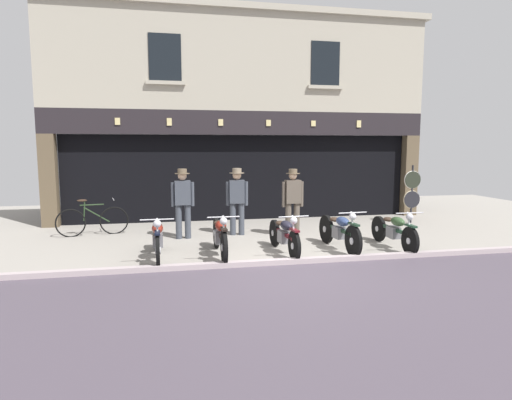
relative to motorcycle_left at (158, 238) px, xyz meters
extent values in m
cube|color=gray|center=(2.48, 4.00, -0.46)|extent=(23.49, 10.00, 0.08)
cube|color=#AD9DA0|center=(2.48, -0.92, -0.41)|extent=(23.49, 0.16, 0.18)
cube|color=black|center=(2.48, 6.30, 0.88)|extent=(10.57, 4.00, 2.60)
cube|color=brown|center=(-3.04, 4.18, 0.88)|extent=(0.44, 0.36, 2.60)
cube|color=brown|center=(8.01, 4.18, 0.88)|extent=(0.44, 0.36, 2.60)
cube|color=black|center=(2.48, 4.55, 1.01)|extent=(10.11, 0.03, 2.18)
cube|color=black|center=(2.48, 4.12, 2.53)|extent=(11.49, 0.24, 0.70)
cube|color=#DBC684|center=(-1.12, 3.98, 2.53)|extent=(0.14, 0.03, 0.19)
cube|color=#DBC684|center=(0.30, 3.98, 2.53)|extent=(0.14, 0.03, 0.21)
cube|color=#DBC684|center=(1.78, 3.98, 2.53)|extent=(0.14, 0.03, 0.19)
cube|color=#DBC684|center=(3.21, 3.98, 2.53)|extent=(0.14, 0.03, 0.18)
cube|color=#DBC684|center=(4.61, 3.98, 2.53)|extent=(0.14, 0.03, 0.17)
cube|color=#DBC684|center=(6.10, 3.98, 2.53)|extent=(0.14, 0.03, 0.22)
cube|color=#AAA391|center=(2.48, 4.20, 4.31)|extent=(11.49, 0.40, 2.87)
cube|color=black|center=(0.22, 3.99, 4.31)|extent=(0.90, 0.02, 1.30)
cube|color=#AAA391|center=(0.22, 3.95, 3.61)|extent=(1.10, 0.12, 0.10)
cube|color=black|center=(4.96, 3.99, 4.31)|extent=(0.90, 0.02, 1.30)
cube|color=#AAA391|center=(4.96, 3.95, 3.61)|extent=(1.10, 0.12, 0.10)
cube|color=#AAA391|center=(2.48, 4.10, 5.84)|extent=(11.79, 0.44, 0.18)
cylinder|color=black|center=(0.02, -0.69, -0.10)|extent=(0.08, 0.65, 0.64)
cylinder|color=silver|center=(0.02, -0.69, -0.10)|extent=(0.10, 0.14, 0.14)
cylinder|color=black|center=(-0.02, 0.73, -0.10)|extent=(0.09, 0.65, 0.64)
cylinder|color=silver|center=(-0.02, 0.73, -0.10)|extent=(0.11, 0.14, 0.14)
cube|color=black|center=(0.00, 0.02, 0.02)|extent=(0.10, 1.31, 0.07)
cube|color=slate|center=(0.00, 0.02, -0.05)|extent=(0.21, 0.32, 0.26)
ellipsoid|color=maroon|center=(0.00, -0.15, 0.22)|extent=(0.23, 0.46, 0.20)
ellipsoid|color=#38281E|center=(-0.01, 0.28, 0.20)|extent=(0.21, 0.30, 0.10)
cube|color=black|center=(0.02, -0.69, 0.24)|extent=(0.11, 0.36, 0.04)
sphere|color=silver|center=(0.01, -0.63, 0.40)|extent=(0.15, 0.15, 0.15)
cylinder|color=silver|center=(0.01, -0.63, 0.48)|extent=(0.62, 0.04, 0.02)
cylinder|color=silver|center=(0.01, -0.65, 0.19)|extent=(0.04, 0.25, 0.61)
cylinder|color=black|center=(1.25, -0.74, -0.09)|extent=(0.07, 0.68, 0.68)
cylinder|color=silver|center=(1.25, -0.74, -0.09)|extent=(0.10, 0.15, 0.15)
cylinder|color=black|center=(1.26, 0.71, -0.09)|extent=(0.08, 0.68, 0.68)
cylinder|color=silver|center=(1.26, 0.71, -0.09)|extent=(0.11, 0.15, 0.15)
cube|color=black|center=(1.26, -0.02, 0.03)|extent=(0.07, 1.33, 0.07)
cube|color=slate|center=(1.26, -0.02, -0.04)|extent=(0.20, 0.32, 0.26)
ellipsoid|color=maroon|center=(1.26, -0.19, 0.23)|extent=(0.22, 0.46, 0.20)
ellipsoid|color=#38281E|center=(1.26, 0.24, 0.21)|extent=(0.20, 0.30, 0.10)
cube|color=black|center=(1.25, -0.74, 0.27)|extent=(0.10, 0.36, 0.04)
sphere|color=silver|center=(1.25, -0.68, 0.41)|extent=(0.15, 0.15, 0.15)
cylinder|color=silver|center=(1.25, -0.68, 0.49)|extent=(0.62, 0.03, 0.02)
cylinder|color=silver|center=(1.25, -0.70, 0.20)|extent=(0.04, 0.22, 0.62)
cylinder|color=black|center=(2.65, -0.73, -0.12)|extent=(0.10, 0.60, 0.60)
cylinder|color=silver|center=(2.65, -0.73, -0.12)|extent=(0.11, 0.14, 0.13)
cylinder|color=black|center=(2.58, 0.61, -0.12)|extent=(0.11, 0.60, 0.60)
cylinder|color=silver|center=(2.58, 0.61, -0.12)|extent=(0.12, 0.14, 0.13)
cube|color=#5B121A|center=(2.62, -0.06, 0.00)|extent=(0.14, 1.24, 0.07)
cube|color=slate|center=(2.62, -0.06, -0.07)|extent=(0.22, 0.33, 0.26)
ellipsoid|color=black|center=(2.63, -0.22, 0.20)|extent=(0.24, 0.47, 0.20)
ellipsoid|color=#38281E|center=(2.60, 0.18, 0.18)|extent=(0.22, 0.31, 0.10)
cube|color=#5B121A|center=(2.65, -0.73, 0.20)|extent=(0.12, 0.36, 0.04)
sphere|color=silver|center=(2.65, -0.67, 0.38)|extent=(0.15, 0.15, 0.15)
cylinder|color=silver|center=(2.65, -0.67, 0.46)|extent=(0.62, 0.06, 0.02)
cylinder|color=silver|center=(2.65, -0.69, 0.17)|extent=(0.05, 0.25, 0.62)
cylinder|color=black|center=(3.93, -0.67, -0.10)|extent=(0.11, 0.66, 0.66)
cylinder|color=silver|center=(3.93, -0.67, -0.10)|extent=(0.11, 0.15, 0.15)
cylinder|color=black|center=(3.85, 0.68, -0.10)|extent=(0.12, 0.66, 0.66)
cylinder|color=silver|center=(3.85, 0.68, -0.10)|extent=(0.12, 0.15, 0.15)
cube|color=#1D3524|center=(3.89, 0.00, 0.02)|extent=(0.14, 1.24, 0.07)
cube|color=slate|center=(3.89, 0.00, -0.05)|extent=(0.22, 0.33, 0.26)
ellipsoid|color=navy|center=(3.90, -0.16, 0.22)|extent=(0.25, 0.47, 0.20)
ellipsoid|color=#38281E|center=(3.87, 0.25, 0.20)|extent=(0.22, 0.31, 0.10)
cube|color=#1D3524|center=(3.93, -0.67, 0.25)|extent=(0.12, 0.37, 0.04)
sphere|color=silver|center=(3.92, -0.61, 0.40)|extent=(0.15, 0.15, 0.15)
cylinder|color=silver|center=(3.92, -0.61, 0.48)|extent=(0.62, 0.06, 0.02)
cylinder|color=silver|center=(3.92, -0.63, 0.19)|extent=(0.05, 0.23, 0.62)
cylinder|color=black|center=(5.15, -0.77, -0.12)|extent=(0.07, 0.60, 0.60)
cylinder|color=silver|center=(5.15, -0.77, -0.12)|extent=(0.10, 0.13, 0.13)
cylinder|color=black|center=(5.14, 0.61, -0.12)|extent=(0.08, 0.60, 0.60)
cylinder|color=silver|center=(5.14, 0.61, -0.12)|extent=(0.11, 0.13, 0.13)
cube|color=#1C3A28|center=(5.15, -0.08, 0.00)|extent=(0.07, 1.27, 0.07)
cube|color=slate|center=(5.15, -0.08, -0.07)|extent=(0.20, 0.32, 0.26)
ellipsoid|color=#324E2C|center=(5.15, -0.25, 0.20)|extent=(0.22, 0.46, 0.20)
ellipsoid|color=#38281E|center=(5.15, 0.17, 0.18)|extent=(0.20, 0.30, 0.10)
cube|color=#1C3A28|center=(5.15, -0.77, 0.20)|extent=(0.10, 0.36, 0.04)
sphere|color=silver|center=(5.15, -0.71, 0.38)|extent=(0.15, 0.15, 0.15)
cylinder|color=silver|center=(5.15, -0.71, 0.46)|extent=(0.62, 0.03, 0.02)
cylinder|color=silver|center=(5.15, -0.73, 0.17)|extent=(0.04, 0.26, 0.61)
cylinder|color=#3D424C|center=(0.68, 1.83, 0.00)|extent=(0.15, 0.15, 0.86)
cylinder|color=#3D424C|center=(0.46, 1.83, 0.00)|extent=(0.15, 0.15, 0.86)
cube|color=#3D424C|center=(0.57, 1.83, 0.71)|extent=(0.38, 0.22, 0.59)
cube|color=silver|center=(0.57, 1.95, 0.78)|extent=(0.14, 0.02, 0.33)
cube|color=#47234C|center=(0.57, 1.96, 0.77)|extent=(0.05, 0.01, 0.31)
cylinder|color=#3D424C|center=(0.81, 1.83, 0.67)|extent=(0.09, 0.09, 0.59)
cylinder|color=#3D424C|center=(0.34, 1.83, 0.67)|extent=(0.09, 0.09, 0.59)
sphere|color=beige|center=(0.57, 1.83, 1.12)|extent=(0.21, 0.21, 0.21)
cylinder|color=brown|center=(0.57, 1.83, 1.18)|extent=(0.36, 0.36, 0.01)
cylinder|color=brown|center=(0.57, 1.83, 1.24)|extent=(0.22, 0.22, 0.12)
cylinder|color=#3D424C|center=(2.05, 2.00, 0.00)|extent=(0.15, 0.15, 0.84)
cylinder|color=#3D424C|center=(1.83, 2.02, 0.00)|extent=(0.15, 0.15, 0.84)
cube|color=#3D424C|center=(1.94, 2.01, 0.69)|extent=(0.40, 0.26, 0.59)
cube|color=silver|center=(1.95, 2.13, 0.76)|extent=(0.14, 0.04, 0.33)
cube|color=navy|center=(1.95, 2.14, 0.75)|extent=(0.05, 0.02, 0.31)
cylinder|color=#3D424C|center=(2.17, 1.98, 0.64)|extent=(0.09, 0.09, 0.61)
cylinder|color=#3D424C|center=(1.70, 2.04, 0.64)|extent=(0.09, 0.09, 0.61)
sphere|color=tan|center=(1.94, 2.01, 1.10)|extent=(0.22, 0.22, 0.22)
cylinder|color=#7F705B|center=(1.94, 2.01, 1.16)|extent=(0.37, 0.37, 0.01)
cylinder|color=#7F705B|center=(1.94, 2.01, 1.22)|extent=(0.23, 0.23, 0.12)
cylinder|color=brown|center=(3.39, 1.58, 0.00)|extent=(0.15, 0.15, 0.86)
cylinder|color=brown|center=(3.17, 1.58, 0.00)|extent=(0.15, 0.15, 0.86)
cube|color=brown|center=(3.28, 1.58, 0.71)|extent=(0.39, 0.23, 0.58)
cube|color=silver|center=(3.28, 1.70, 0.78)|extent=(0.14, 0.03, 0.33)
cube|color=navy|center=(3.28, 1.71, 0.76)|extent=(0.05, 0.01, 0.30)
cylinder|color=brown|center=(3.52, 1.59, 0.64)|extent=(0.09, 0.09, 0.63)
cylinder|color=brown|center=(3.05, 1.57, 0.64)|extent=(0.09, 0.09, 0.63)
sphere|color=beige|center=(3.28, 1.58, 1.11)|extent=(0.20, 0.20, 0.20)
cylinder|color=brown|center=(3.28, 1.58, 1.16)|extent=(0.34, 0.34, 0.01)
cylinder|color=brown|center=(3.28, 1.58, 1.22)|extent=(0.21, 0.21, 0.11)
cylinder|color=#232328|center=(7.25, 2.72, 0.43)|extent=(0.06, 0.06, 1.71)
cylinder|color=#23281E|center=(7.25, 2.70, 0.86)|extent=(0.50, 0.03, 0.50)
torus|color=silver|center=(7.25, 2.71, 0.86)|extent=(0.53, 0.04, 0.53)
cylinder|color=black|center=(7.25, 2.70, 0.28)|extent=(0.50, 0.03, 0.50)
torus|color=beige|center=(7.25, 2.71, 0.28)|extent=(0.53, 0.04, 0.53)
cube|color=silver|center=(0.09, 4.40, 1.35)|extent=(0.65, 0.02, 0.91)
cube|color=#1E3323|center=(0.09, 4.38, 1.71)|extent=(0.65, 0.01, 0.20)
torus|color=black|center=(-1.17, 2.78, -0.08)|extent=(0.72, 0.17, 0.73)
torus|color=black|center=(-2.19, 2.59, -0.08)|extent=(0.72, 0.17, 0.73)
cylinder|color=#23381E|center=(-1.58, 2.70, 0.10)|extent=(0.62, 0.15, 0.43)
cylinder|color=#23381E|center=(-1.68, 2.68, 0.36)|extent=(0.57, 0.14, 0.03)
cylinder|color=#23381E|center=(-1.87, 2.65, 0.22)|extent=(0.07, 0.04, 0.52)
ellipsoid|color=#332319|center=(-1.91, 2.64, 0.48)|extent=(0.26, 0.16, 0.06)
cylinder|color=silver|center=(-1.17, 2.78, 0.48)|extent=(0.11, 0.49, 0.02)
camera|label=1|loc=(0.25, -8.82, 1.84)|focal=30.46mm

